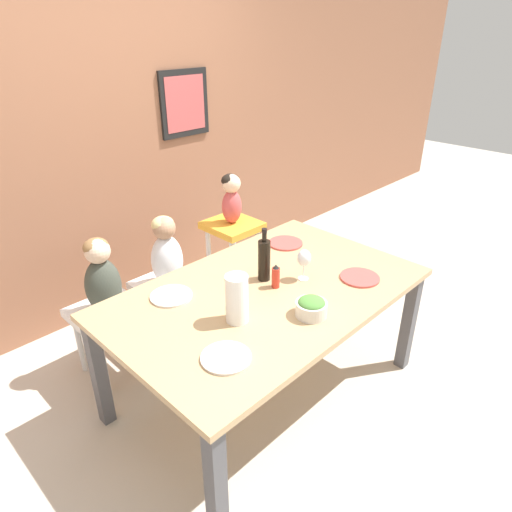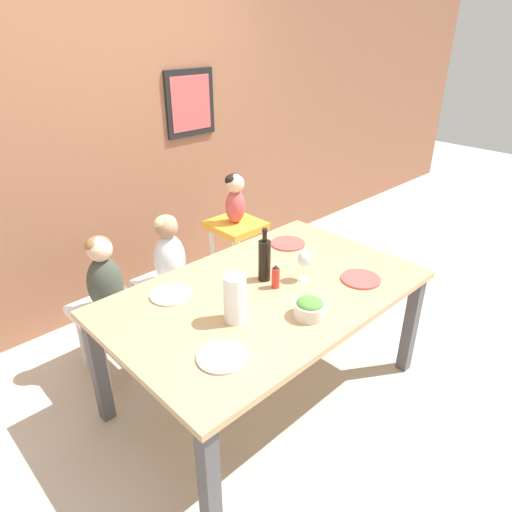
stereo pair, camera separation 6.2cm
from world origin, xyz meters
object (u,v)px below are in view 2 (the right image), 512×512
Objects in this scene: wine_glass_near at (305,259)px; chair_far_left at (111,318)px; chair_far_center at (173,291)px; dinner_plate_back_right at (288,243)px; person_child_left at (104,274)px; paper_towel_roll at (235,298)px; person_baby_right at (235,196)px; dinner_plate_front_left at (222,357)px; dinner_plate_back_left at (171,295)px; dinner_plate_front_right at (361,279)px; chair_right_highchair at (236,241)px; person_child_center at (169,250)px; salad_bowl_large at (310,308)px.

chair_far_left is at bearing 131.23° from wine_glass_near.
dinner_plate_back_right is (0.59, -0.51, 0.34)m from chair_far_center.
person_child_left is 0.95m from paper_towel_roll.
dinner_plate_back_right is (1.05, -0.51, 0.03)m from person_child_left.
paper_towel_roll is at bearing -131.58° from person_baby_right.
dinner_plate_front_left and dinner_plate_back_right have the same top height.
dinner_plate_back_left and dinner_plate_back_right have the same top height.
person_child_left is 1.50m from dinner_plate_front_right.
person_baby_right is at bearing 73.14° from wine_glass_near.
dinner_plate_front_right is (0.23, -0.23, -0.12)m from wine_glass_near.
chair_far_center is at bearing 139.24° from dinner_plate_back_right.
chair_right_highchair is 1.05m from dinner_plate_back_left.
person_child_center is 2.14× the size of dinner_plate_back_right.
wine_glass_near reaches higher than chair_right_highchair.
person_child_center is 2.14× the size of dinner_plate_back_left.
dinner_plate_front_right reaches higher than chair_right_highchair.
chair_far_center is 0.55m from person_child_left.
person_baby_right is (1.04, 0.00, 0.23)m from person_child_left.
chair_far_left is 0.62m from dinner_plate_back_left.
dinner_plate_front_left is at bearing -133.83° from chair_right_highchair.
dinner_plate_back_left is 1.06m from dinner_plate_front_right.
paper_towel_roll is at bearing 36.92° from dinner_plate_front_left.
dinner_plate_back_left is (0.13, -0.50, 0.34)m from chair_far_left.
person_child_left is 0.52m from dinner_plate_back_left.
person_child_left is 2.14× the size of dinner_plate_front_left.
chair_far_center is 2.05× the size of dinner_plate_back_left.
person_baby_right is at bearing 90.76° from dinner_plate_back_right.
chair_far_center is 1.28m from dinner_plate_front_right.
wine_glass_near is at bearing -106.88° from chair_right_highchair.
dinner_plate_back_left is at bearing -122.73° from person_child_center.
paper_towel_roll is 1.35× the size of wine_glass_near.
paper_towel_roll reaches higher than dinner_plate_front_left.
paper_towel_roll reaches higher than salad_bowl_large.
dinner_plate_front_left is 0.59m from dinner_plate_back_left.
person_child_left is at bearing -179.98° from person_baby_right.
chair_far_left is at bearing 154.09° from dinner_plate_back_right.
salad_bowl_large is at bearing -38.76° from paper_towel_roll.
person_child_center is 0.63m from person_baby_right.
paper_towel_roll reaches higher than dinner_plate_front_right.
dinner_plate_front_left is at bearing -102.75° from dinner_plate_back_left.
chair_far_left is 1.21m from dinner_plate_back_right.
dinner_plate_back_left is (-0.91, -0.50, 0.16)m from chair_right_highchair.
wine_glass_near is at bearing 14.56° from dinner_plate_front_left.
person_baby_right is at bearing 65.48° from salad_bowl_large.
chair_right_highchair is 1.27m from salad_bowl_large.
chair_far_center is at bearing 180.00° from chair_right_highchair.
dinner_plate_front_right is at bearing -63.79° from person_child_center.
paper_towel_roll reaches higher than dinner_plate_back_right.
dinner_plate_back_right is (1.05, 0.57, 0.00)m from dinner_plate_front_left.
chair_far_left is 1.04m from paper_towel_roll.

